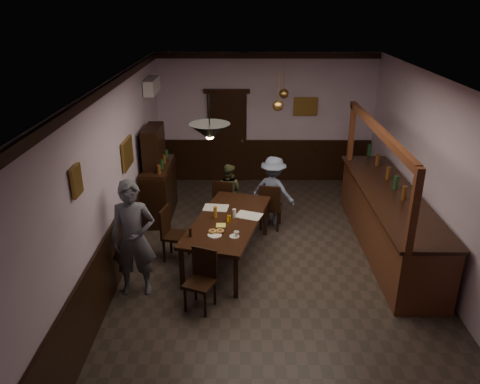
{
  "coord_description": "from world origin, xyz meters",
  "views": [
    {
      "loc": [
        -0.52,
        -6.63,
        4.13
      ],
      "look_at": [
        -0.57,
        0.46,
        1.15
      ],
      "focal_mm": 35.0,
      "sensor_mm": 36.0,
      "label": 1
    }
  ],
  "objects_px": {
    "chair_far_right": "(270,205)",
    "coffee_cup": "(237,234)",
    "person_standing": "(134,239)",
    "bar_counter": "(388,219)",
    "pendant_iron": "(210,132)",
    "person_seated_right": "(273,191)",
    "pendant_brass_far": "(284,94)",
    "chair_side": "(171,231)",
    "soda_can": "(229,219)",
    "dining_table": "(228,223)",
    "chair_near": "(202,276)",
    "person_seated_left": "(228,191)",
    "sideboard": "(158,181)",
    "pendant_brass_mid": "(278,106)",
    "chair_far_left": "(224,200)"
  },
  "relations": [
    {
      "from": "person_seated_left",
      "to": "soda_can",
      "type": "xyz_separation_m",
      "value": [
        0.07,
        -1.73,
        0.24
      ]
    },
    {
      "from": "soda_can",
      "to": "pendant_brass_mid",
      "type": "distance_m",
      "value": 2.35
    },
    {
      "from": "pendant_iron",
      "to": "pendant_brass_far",
      "type": "height_order",
      "value": "same"
    },
    {
      "from": "chair_side",
      "to": "pendant_brass_far",
      "type": "bearing_deg",
      "value": -25.6
    },
    {
      "from": "chair_far_right",
      "to": "pendant_iron",
      "type": "height_order",
      "value": "pendant_iron"
    },
    {
      "from": "pendant_iron",
      "to": "pendant_brass_far",
      "type": "relative_size",
      "value": 0.83
    },
    {
      "from": "pendant_iron",
      "to": "bar_counter",
      "type": "bearing_deg",
      "value": 21.51
    },
    {
      "from": "bar_counter",
      "to": "chair_side",
      "type": "bearing_deg",
      "value": -174.49
    },
    {
      "from": "chair_far_right",
      "to": "person_standing",
      "type": "height_order",
      "value": "person_standing"
    },
    {
      "from": "person_standing",
      "to": "chair_far_right",
      "type": "bearing_deg",
      "value": 39.7
    },
    {
      "from": "pendant_iron",
      "to": "coffee_cup",
      "type": "bearing_deg",
      "value": 26.1
    },
    {
      "from": "dining_table",
      "to": "chair_far_right",
      "type": "distance_m",
      "value": 1.37
    },
    {
      "from": "person_seated_left",
      "to": "chair_near",
      "type": "bearing_deg",
      "value": 102.54
    },
    {
      "from": "person_seated_left",
      "to": "coffee_cup",
      "type": "bearing_deg",
      "value": 113.2
    },
    {
      "from": "chair_side",
      "to": "pendant_iron",
      "type": "distance_m",
      "value": 2.23
    },
    {
      "from": "chair_far_right",
      "to": "bar_counter",
      "type": "bearing_deg",
      "value": 171.66
    },
    {
      "from": "chair_side",
      "to": "person_seated_right",
      "type": "bearing_deg",
      "value": -40.39
    },
    {
      "from": "chair_far_left",
      "to": "sideboard",
      "type": "xyz_separation_m",
      "value": [
        -1.32,
        0.37,
        0.24
      ]
    },
    {
      "from": "bar_counter",
      "to": "pendant_iron",
      "type": "relative_size",
      "value": 5.92
    },
    {
      "from": "person_seated_right",
      "to": "pendant_brass_mid",
      "type": "height_order",
      "value": "pendant_brass_mid"
    },
    {
      "from": "person_seated_left",
      "to": "sideboard",
      "type": "xyz_separation_m",
      "value": [
        -1.39,
        0.1,
        0.17
      ]
    },
    {
      "from": "chair_far_left",
      "to": "pendant_brass_mid",
      "type": "distance_m",
      "value": 2.05
    },
    {
      "from": "pendant_brass_mid",
      "to": "pendant_brass_far",
      "type": "distance_m",
      "value": 1.15
    },
    {
      "from": "coffee_cup",
      "to": "pendant_brass_mid",
      "type": "xyz_separation_m",
      "value": [
        0.72,
        2.09,
        1.5
      ]
    },
    {
      "from": "person_seated_right",
      "to": "soda_can",
      "type": "bearing_deg",
      "value": 89.62
    },
    {
      "from": "pendant_iron",
      "to": "person_seated_right",
      "type": "bearing_deg",
      "value": 64.5
    },
    {
      "from": "chair_far_left",
      "to": "chair_far_right",
      "type": "relative_size",
      "value": 1.0
    },
    {
      "from": "coffee_cup",
      "to": "bar_counter",
      "type": "relative_size",
      "value": 0.02
    },
    {
      "from": "soda_can",
      "to": "pendant_brass_far",
      "type": "bearing_deg",
      "value": 69.03
    },
    {
      "from": "chair_side",
      "to": "pendant_iron",
      "type": "height_order",
      "value": "pendant_iron"
    },
    {
      "from": "chair_far_right",
      "to": "coffee_cup",
      "type": "height_order",
      "value": "chair_far_right"
    },
    {
      "from": "chair_far_right",
      "to": "pendant_brass_far",
      "type": "bearing_deg",
      "value": -90.24
    },
    {
      "from": "person_standing",
      "to": "person_seated_left",
      "type": "distance_m",
      "value": 2.88
    },
    {
      "from": "bar_counter",
      "to": "pendant_brass_far",
      "type": "xyz_separation_m",
      "value": [
        -1.69,
        2.23,
        1.73
      ]
    },
    {
      "from": "soda_can",
      "to": "coffee_cup",
      "type": "bearing_deg",
      "value": -75.14
    },
    {
      "from": "chair_near",
      "to": "soda_can",
      "type": "xyz_separation_m",
      "value": [
        0.35,
        1.17,
        0.33
      ]
    },
    {
      "from": "person_standing",
      "to": "bar_counter",
      "type": "xyz_separation_m",
      "value": [
        4.1,
        1.34,
        -0.33
      ]
    },
    {
      "from": "chair_near",
      "to": "person_seated_left",
      "type": "relative_size",
      "value": 0.78
    },
    {
      "from": "pendant_iron",
      "to": "pendant_brass_far",
      "type": "xyz_separation_m",
      "value": [
        1.28,
        3.4,
        -0.14
      ]
    },
    {
      "from": "person_seated_right",
      "to": "dining_table",
      "type": "bearing_deg",
      "value": 86.95
    },
    {
      "from": "soda_can",
      "to": "pendant_brass_mid",
      "type": "xyz_separation_m",
      "value": [
        0.85,
        1.61,
        1.49
      ]
    },
    {
      "from": "pendant_brass_far",
      "to": "soda_can",
      "type": "bearing_deg",
      "value": -110.97
    },
    {
      "from": "chair_near",
      "to": "person_seated_right",
      "type": "height_order",
      "value": "person_seated_right"
    },
    {
      "from": "chair_side",
      "to": "bar_counter",
      "type": "height_order",
      "value": "bar_counter"
    },
    {
      "from": "dining_table",
      "to": "chair_side",
      "type": "bearing_deg",
      "value": 177.71
    },
    {
      "from": "person_seated_right",
      "to": "pendant_brass_far",
      "type": "bearing_deg",
      "value": -73.47
    },
    {
      "from": "person_seated_right",
      "to": "bar_counter",
      "type": "relative_size",
      "value": 0.34
    },
    {
      "from": "pendant_brass_far",
      "to": "sideboard",
      "type": "bearing_deg",
      "value": -160.12
    },
    {
      "from": "person_seated_right",
      "to": "sideboard",
      "type": "distance_m",
      "value": 2.29
    },
    {
      "from": "person_seated_left",
      "to": "soda_can",
      "type": "distance_m",
      "value": 1.75
    }
  ]
}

